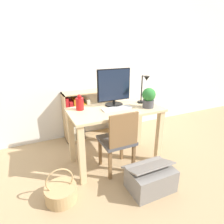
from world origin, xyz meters
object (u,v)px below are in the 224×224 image
object	(u,v)px
potted_plant	(149,97)
bookshelf	(81,116)
desk_lamp	(144,87)
storage_box	(150,178)
chair	(119,140)
vase	(80,103)
monitor	(114,87)
basket	(61,192)
keyboard	(117,108)

from	to	relation	value
potted_plant	bookshelf	xyz separation A→B (m)	(-0.64, 1.00, -0.51)
desk_lamp	storage_box	distance (m)	1.16
chair	bookshelf	world-z (taller)	chair
vase	storage_box	size ratio (longest dim) A/B	0.40
desk_lamp	potted_plant	size ratio (longest dim) A/B	1.51
potted_plant	storage_box	distance (m)	0.98
desk_lamp	chair	distance (m)	0.80
monitor	vase	size ratio (longest dim) A/B	2.43
monitor	bookshelf	bearing A→B (deg)	111.27
potted_plant	basket	distance (m)	1.51
potted_plant	basket	bearing A→B (deg)	-167.69
desk_lamp	bookshelf	xyz separation A→B (m)	(-0.67, 0.83, -0.61)
monitor	chair	world-z (taller)	monitor
vase	bookshelf	bearing A→B (deg)	74.76
monitor	storage_box	xyz separation A→B (m)	(0.07, -0.81, -0.88)
monitor	vase	bearing A→B (deg)	179.59
bookshelf	basket	distance (m)	1.43
chair	storage_box	xyz separation A→B (m)	(0.18, -0.44, -0.31)
desk_lamp	basket	size ratio (longest dim) A/B	1.01
vase	basket	xyz separation A→B (m)	(-0.40, -0.55, -0.77)
chair	bookshelf	xyz separation A→B (m)	(-0.17, 1.09, -0.05)
monitor	chair	size ratio (longest dim) A/B	0.58
chair	desk_lamp	bearing A→B (deg)	19.27
basket	chair	bearing A→B (deg)	13.13
vase	chair	bearing A→B (deg)	-46.20
desk_lamp	storage_box	world-z (taller)	desk_lamp
keyboard	vase	bearing A→B (deg)	158.66
bookshelf	basket	world-z (taller)	bookshelf
monitor	keyboard	distance (m)	0.29
monitor	chair	distance (m)	0.69
desk_lamp	basket	xyz separation A→B (m)	(-1.27, -0.43, -0.92)
desk_lamp	chair	world-z (taller)	desk_lamp
monitor	potted_plant	world-z (taller)	monitor
monitor	keyboard	size ratio (longest dim) A/B	1.24
vase	keyboard	bearing A→B (deg)	-21.34
storage_box	vase	bearing A→B (deg)	123.61
monitor	potted_plant	size ratio (longest dim) A/B	1.89
keyboard	storage_box	bearing A→B (deg)	-80.62
keyboard	chair	bearing A→B (deg)	-109.88
vase	potted_plant	size ratio (longest dim) A/B	0.78
vase	bookshelf	world-z (taller)	vase
bookshelf	storage_box	size ratio (longest dim) A/B	1.72
keyboard	storage_box	size ratio (longest dim) A/B	0.77
vase	storage_box	world-z (taller)	vase
vase	storage_box	distance (m)	1.21
keyboard	potted_plant	world-z (taller)	potted_plant
chair	basket	bearing A→B (deg)	-174.32
keyboard	chair	xyz separation A→B (m)	(-0.07, -0.21, -0.33)
monitor	bookshelf	xyz separation A→B (m)	(-0.28, 0.71, -0.62)
potted_plant	chair	bearing A→B (deg)	-169.04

